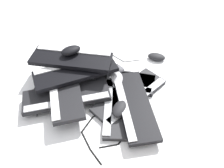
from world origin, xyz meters
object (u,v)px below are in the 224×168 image
object	(u,v)px
keyboard_1	(130,95)
mouse_2	(157,57)
keyboard_5	(134,104)
keyboard_6	(64,87)
keyboard_7	(76,71)
mouse_4	(115,69)
keyboard_8	(71,58)
mouse_0	(120,109)
keyboard_4	(67,96)
keyboard_0	(119,102)
keyboard_3	(75,90)
mouse_1	(117,78)
keyboard_2	(115,80)
mouse_3	(112,68)
mouse_5	(71,50)

from	to	relation	value
keyboard_1	mouse_2	bearing A→B (deg)	143.23
keyboard_5	keyboard_6	xyz separation A→B (m)	(-0.13, -0.34, 0.03)
keyboard_6	keyboard_7	bearing A→B (deg)	144.17
mouse_2	mouse_4	bearing A→B (deg)	-134.71
keyboard_8	mouse_4	xyz separation A→B (m)	(0.02, 0.24, -0.08)
keyboard_1	keyboard_7	bearing A→B (deg)	-114.38
keyboard_7	mouse_0	xyz separation A→B (m)	(0.24, 0.21, -0.05)
keyboard_4	mouse_2	size ratio (longest dim) A/B	4.14
keyboard_7	keyboard_8	size ratio (longest dim) A/B	1.00
keyboard_0	keyboard_3	xyz separation A→B (m)	(-0.11, -0.23, 0.00)
keyboard_4	keyboard_8	bearing A→B (deg)	170.45
mouse_1	keyboard_5	bearing A→B (deg)	15.71
keyboard_2	mouse_2	xyz separation A→B (m)	(-0.17, 0.28, 0.01)
keyboard_4	mouse_2	bearing A→B (deg)	117.48
keyboard_3	keyboard_6	size ratio (longest dim) A/B	1.00
keyboard_4	mouse_0	distance (m)	0.29
keyboard_7	keyboard_8	bearing A→B (deg)	-165.49
mouse_0	mouse_3	size ratio (longest dim) A/B	1.00
keyboard_2	mouse_5	size ratio (longest dim) A/B	4.23
keyboard_6	mouse_3	distance (m)	0.30
keyboard_0	mouse_2	bearing A→B (deg)	139.43
keyboard_0	keyboard_1	bearing A→B (deg)	121.04
mouse_0	mouse_5	xyz separation A→B (m)	(-0.33, -0.23, 0.12)
keyboard_6	mouse_5	world-z (taller)	mouse_5
keyboard_3	mouse_1	distance (m)	0.24
keyboard_5	mouse_0	world-z (taller)	mouse_0
mouse_2	mouse_0	bearing A→B (deg)	-103.00
mouse_3	mouse_4	bearing A→B (deg)	152.46
keyboard_4	mouse_1	xyz separation A→B (m)	(-0.10, 0.27, 0.01)
keyboard_6	mouse_5	xyz separation A→B (m)	(-0.18, 0.04, 0.10)
mouse_0	mouse_4	bearing A→B (deg)	27.49
keyboard_3	keyboard_5	world-z (taller)	keyboard_5
keyboard_2	keyboard_8	world-z (taller)	keyboard_8
keyboard_8	mouse_2	size ratio (longest dim) A/B	4.22
mouse_2	keyboard_4	bearing A→B (deg)	-129.79
mouse_1	mouse_4	bearing A→B (deg)	178.74
keyboard_2	mouse_0	xyz separation A→B (m)	(0.24, -0.01, 0.04)
keyboard_0	keyboard_4	size ratio (longest dim) A/B	1.01
keyboard_7	mouse_0	world-z (taller)	keyboard_7
keyboard_2	mouse_1	bearing A→B (deg)	14.39
keyboard_4	keyboard_5	distance (m)	0.35
mouse_5	keyboard_3	bearing A→B (deg)	-113.07
keyboard_1	mouse_2	world-z (taller)	mouse_2
mouse_1	keyboard_4	bearing A→B (deg)	-72.44
keyboard_6	keyboard_7	world-z (taller)	keyboard_7
mouse_2	mouse_4	world-z (taller)	mouse_4
keyboard_0	keyboard_5	xyz separation A→B (m)	(0.05, 0.07, 0.03)
mouse_4	mouse_5	size ratio (longest dim) A/B	1.00
mouse_4	keyboard_7	bearing A→B (deg)	36.76
keyboard_7	mouse_5	xyz separation A→B (m)	(-0.10, -0.02, 0.07)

